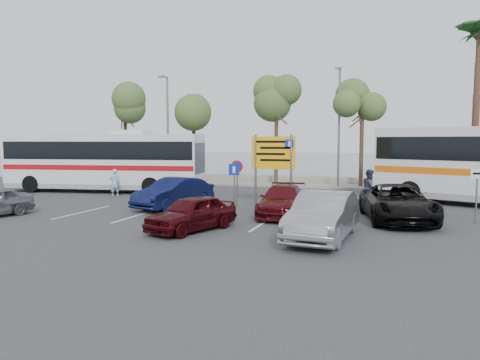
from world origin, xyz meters
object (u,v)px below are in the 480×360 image
(car_maroon, at_px, (283,201))
(car_silver_b, at_px, (323,216))
(car_blue, at_px, (174,193))
(street_lamp_left, at_px, (167,124))
(street_lamp_right, at_px, (339,121))
(car_red, at_px, (192,213))
(suv_black, at_px, (398,203))
(coach_bus_left, at_px, (105,163))
(direction_sign, at_px, (273,158))
(pedestrian_near, at_px, (115,183))
(pedestrian_far, at_px, (370,188))

(car_maroon, height_order, car_silver_b, car_silver_b)
(car_blue, height_order, car_maroon, car_blue)
(street_lamp_left, height_order, car_blue, street_lamp_left)
(street_lamp_right, distance_m, car_red, 17.79)
(street_lamp_left, relative_size, suv_black, 1.48)
(street_lamp_left, xyz_separation_m, car_blue, (6.43, -12.02, -3.86))
(street_lamp_right, distance_m, coach_bus_left, 15.84)
(coach_bus_left, xyz_separation_m, car_blue, (7.46, -5.21, -1.09))
(street_lamp_left, xyz_separation_m, car_maroon, (12.02, -12.63, -3.93))
(direction_sign, height_order, car_maroon, direction_sign)
(car_blue, xyz_separation_m, car_red, (3.19, -5.00, -0.09))
(street_lamp_left, height_order, pedestrian_near, street_lamp_left)
(car_blue, height_order, car_silver_b, car_silver_b)
(car_silver_b, bearing_deg, street_lamp_right, 99.10)
(street_lamp_right, xyz_separation_m, coach_bus_left, (-14.03, -6.81, -2.77))
(pedestrian_near, height_order, pedestrian_far, pedestrian_far)
(direction_sign, relative_size, pedestrian_near, 2.21)
(car_red, height_order, pedestrian_far, pedestrian_far)
(suv_black, bearing_deg, car_maroon, 169.74)
(direction_sign, relative_size, coach_bus_left, 0.28)
(street_lamp_left, bearing_deg, street_lamp_right, 0.00)
(street_lamp_left, bearing_deg, car_blue, -61.85)
(car_blue, bearing_deg, direction_sign, 36.23)
(street_lamp_right, xyz_separation_m, car_silver_b, (1.42, -17.02, -3.81))
(direction_sign, bearing_deg, car_blue, -159.64)
(street_lamp_left, distance_m, direction_sign, 15.24)
(street_lamp_right, height_order, pedestrian_near, street_lamp_right)
(street_lamp_right, relative_size, suv_black, 1.48)
(car_red, bearing_deg, car_blue, 141.91)
(suv_black, distance_m, car_silver_b, 5.09)
(pedestrian_near, distance_m, pedestrian_far, 14.53)
(car_blue, distance_m, pedestrian_far, 9.76)
(suv_black, bearing_deg, direction_sign, 147.81)
(street_lamp_left, distance_m, car_red, 19.94)
(direction_sign, bearing_deg, car_maroon, -66.24)
(car_blue, relative_size, pedestrian_near, 2.76)
(suv_black, relative_size, pedestrian_far, 2.89)
(coach_bus_left, height_order, pedestrian_near, coach_bus_left)
(car_silver_b, xyz_separation_m, pedestrian_near, (-13.42, 8.20, 0.02))
(coach_bus_left, distance_m, pedestrian_near, 3.03)
(suv_black, bearing_deg, car_blue, 165.80)
(street_lamp_right, relative_size, pedestrian_near, 4.91)
(car_maroon, height_order, car_red, car_maroon)
(pedestrian_far, bearing_deg, direction_sign, 114.10)
(car_maroon, height_order, pedestrian_near, pedestrian_near)
(car_blue, bearing_deg, car_red, -41.60)
(street_lamp_right, bearing_deg, pedestrian_near, -143.68)
(car_blue, relative_size, car_red, 1.17)
(car_red, height_order, car_silver_b, car_silver_b)
(car_silver_b, bearing_deg, pedestrian_near, 152.91)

